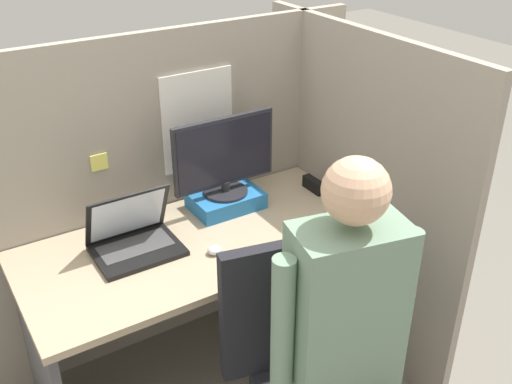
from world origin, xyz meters
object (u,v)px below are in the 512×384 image
paper_box (226,200)px  carrot_toy (236,262)px  laptop (134,239)px  office_chair (315,378)px  monitor (224,156)px  stapler (314,185)px  person (358,337)px

paper_box → carrot_toy: size_ratio=2.48×
laptop → office_chair: office_chair is taller
paper_box → office_chair: size_ratio=0.31×
monitor → stapler: monitor is taller
stapler → carrot_toy: bearing=-151.6°
paper_box → stapler: (0.42, -0.08, -0.01)m
stapler → person: bearing=-119.8°
paper_box → laptop: laptop is taller
office_chair → person: 0.32m
paper_box → monitor: (0.00, 0.00, 0.21)m
monitor → carrot_toy: size_ratio=3.85×
office_chair → carrot_toy: bearing=96.4°
monitor → carrot_toy: (-0.19, -0.41, -0.23)m
monitor → office_chair: (-0.14, -0.85, -0.46)m
monitor → laptop: monitor is taller
paper_box → laptop: (-0.47, -0.10, 0.01)m
carrot_toy → office_chair: office_chair is taller
laptop → carrot_toy: laptop is taller
laptop → person: size_ratio=0.24×
monitor → office_chair: bearing=-99.3°
stapler → monitor: bearing=168.8°
paper_box → office_chair: office_chair is taller
laptop → stapler: bearing=1.5°
paper_box → laptop: 0.48m
monitor → person: bearing=-96.1°
monitor → laptop: size_ratio=1.42×
carrot_toy → person: 0.60m
carrot_toy → person: (0.08, -0.59, 0.05)m
person → laptop: bearing=111.9°
stapler → carrot_toy: 0.69m
paper_box → stapler: bearing=-10.9°
laptop → stapler: size_ratio=2.60×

